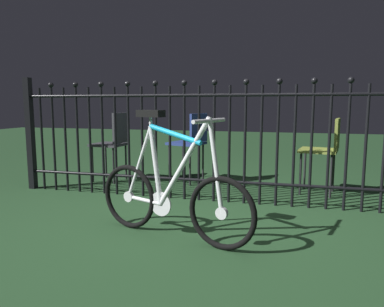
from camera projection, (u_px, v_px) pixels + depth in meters
The scene contains 6 objects.
ground_plane at pixel (187, 227), 2.80m from camera, with size 20.00×20.00×0.00m, color #1C381E.
iron_fence at pixel (204, 138), 3.50m from camera, with size 4.19×0.07×1.24m.
bicycle at pixel (171, 194), 2.54m from camera, with size 1.25×0.49×0.91m.
chair_navy at pixel (191, 140), 4.35m from camera, with size 0.47×0.47×0.84m.
chair_olive at pixel (325, 147), 3.78m from camera, with size 0.44×0.44×0.81m.
chair_charcoal at pixel (114, 140), 4.42m from camera, with size 0.40×0.39×0.85m.
Camera 1 is at (0.74, -2.59, 0.95)m, focal length 33.57 mm.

